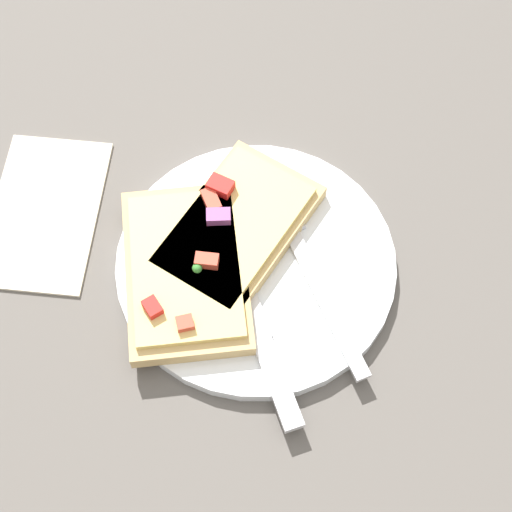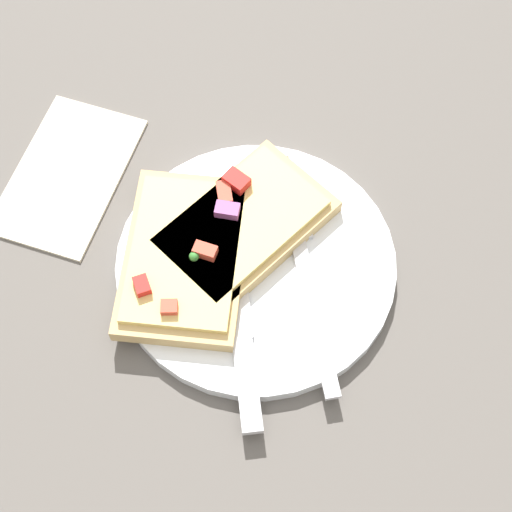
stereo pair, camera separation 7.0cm
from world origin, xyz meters
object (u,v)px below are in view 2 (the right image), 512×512
object	(u,v)px
plate	(256,265)
knife	(241,329)
pizza_slice_corner	(185,256)
napkin	(68,174)
fork	(301,255)
pizza_slice_main	(241,226)

from	to	relation	value
plate	knife	xyz separation A→B (m)	(0.06, 0.01, 0.01)
pizza_slice_corner	knife	bearing A→B (deg)	-137.48
napkin	fork	bearing A→B (deg)	85.46
pizza_slice_main	napkin	size ratio (longest dim) A/B	1.14
pizza_slice_main	pizza_slice_corner	bearing A→B (deg)	-13.15
plate	pizza_slice_main	world-z (taller)	pizza_slice_main
pizza_slice_main	pizza_slice_corner	xyz separation A→B (m)	(0.04, -0.03, 0.00)
knife	pizza_slice_main	distance (m)	0.09
knife	napkin	xyz separation A→B (m)	(-0.10, -0.20, -0.01)
knife	napkin	bearing A→B (deg)	38.52
fork	napkin	world-z (taller)	fork
plate	fork	bearing A→B (deg)	115.44
plate	knife	distance (m)	0.06
knife	pizza_slice_corner	bearing A→B (deg)	29.68
fork	plate	bearing A→B (deg)	86.78
fork	napkin	xyz separation A→B (m)	(-0.02, -0.22, -0.01)
plate	fork	world-z (taller)	fork
plate	napkin	size ratio (longest dim) A/B	1.53
pizza_slice_main	pizza_slice_corner	distance (m)	0.05
pizza_slice_corner	napkin	distance (m)	0.14
plate	napkin	bearing A→B (deg)	-100.17
fork	napkin	size ratio (longest dim) A/B	1.35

